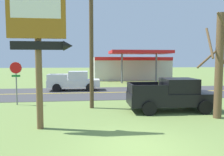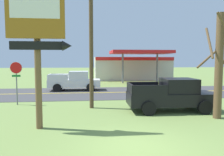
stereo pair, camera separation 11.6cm
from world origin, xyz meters
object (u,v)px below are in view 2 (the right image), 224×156
Objects in this scene: stop_sign at (16,75)px; pickup_black_parked_on_lawn at (172,95)px; gas_station at (132,68)px; bare_tree at (219,64)px; motel_sign at (37,26)px; pickup_white_on_road at (75,81)px; utility_pole at (91,33)px.

stop_sign is 10.38m from pickup_black_parked_on_lawn.
gas_station reaches higher than stop_sign.
bare_tree reaches higher than gas_station.
pickup_white_on_road is (0.76, 12.56, -3.53)m from motel_sign.
pickup_white_on_road is at bearing 63.00° from stop_sign.
utility_pole is at bearing 154.01° from bare_tree.
stop_sign is 7.84m from pickup_white_on_road.
pickup_white_on_road is (-6.39, 9.81, 0.00)m from pickup_black_parked_on_lawn.
motel_sign reaches higher than gas_station.
pickup_white_on_road is at bearing 86.54° from motel_sign.
gas_station is (9.14, 24.78, -2.55)m from motel_sign.
motel_sign is 0.56× the size of gas_station.
gas_station is at bearing 84.83° from pickup_black_parked_on_lawn.
bare_tree is (8.88, 0.89, -1.63)m from motel_sign.
utility_pole is 1.72× the size of pickup_white_on_road.
utility_pole reaches higher than bare_tree.
utility_pole reaches higher than pickup_black_parked_on_lawn.
bare_tree is at bearing -55.14° from pickup_white_on_road.
motel_sign is at bearing -93.46° from pickup_white_on_road.
motel_sign is at bearing -110.24° from gas_station.
stop_sign is at bearing 163.73° from pickup_black_parked_on_lawn.
stop_sign reaches higher than pickup_black_parked_on_lawn.
gas_station is (11.91, 19.15, -0.08)m from stop_sign.
bare_tree reaches higher than pickup_black_parked_on_lawn.
motel_sign is 9.08m from bare_tree.
utility_pole is (5.09, -1.55, 2.74)m from stop_sign.
motel_sign is 4.71m from utility_pole.
utility_pole is (2.33, 4.09, 0.27)m from motel_sign.
pickup_black_parked_on_lawn is (9.91, -2.89, -1.06)m from stop_sign.
utility_pole is at bearing -108.22° from gas_station.
motel_sign is at bearing -159.00° from pickup_black_parked_on_lawn.
gas_station is at bearing 58.12° from stop_sign.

